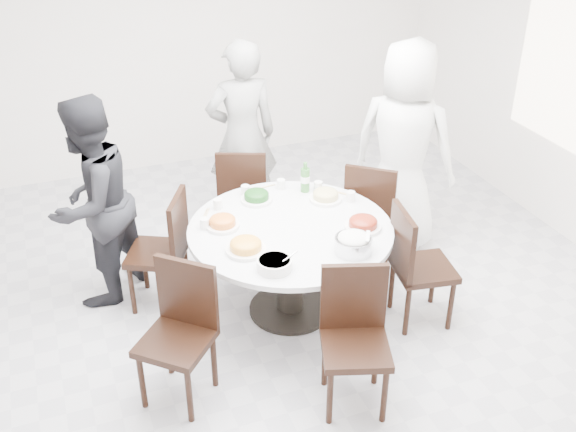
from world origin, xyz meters
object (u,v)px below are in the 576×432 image
object	(u,v)px
dining_table	(290,270)
diner_left	(92,203)
chair_s	(356,345)
diner_right	(404,146)
chair_nw	(157,251)
chair_ne	(373,210)
chair_se	(424,266)
chair_n	(244,194)
soup_bowl	(274,264)
diner_middle	(242,136)
beverage_bottle	(305,177)
rice_bowl	(353,245)
chair_sw	(175,339)

from	to	relation	value
dining_table	diner_left	world-z (taller)	diner_left
chair_s	diner_right	xyz separation A→B (m)	(1.26, 1.71, 0.45)
diner_right	diner_left	world-z (taller)	diner_right
chair_nw	chair_ne	bearing A→B (deg)	116.48
chair_se	diner_left	distance (m)	2.52
chair_n	soup_bowl	size ratio (longest dim) A/B	4.03
diner_middle	diner_left	xyz separation A→B (m)	(-1.40, -0.70, -0.05)
chair_nw	diner_left	distance (m)	0.60
chair_ne	diner_left	distance (m)	2.28
diner_right	soup_bowl	distance (m)	1.93
chair_n	diner_left	world-z (taller)	diner_left
chair_s	soup_bowl	size ratio (longest dim) A/B	4.03
chair_ne	diner_left	xyz separation A→B (m)	(-2.24, 0.28, 0.36)
chair_ne	soup_bowl	size ratio (longest dim) A/B	4.03
chair_n	chair_se	distance (m)	1.80
beverage_bottle	chair_ne	bearing A→B (deg)	-3.04
rice_bowl	soup_bowl	distance (m)	0.57
chair_n	beverage_bottle	size ratio (longest dim) A/B	3.77
chair_ne	rice_bowl	bearing A→B (deg)	94.02
diner_left	diner_right	bearing A→B (deg)	132.58
chair_ne	diner_left	world-z (taller)	diner_left
beverage_bottle	soup_bowl	bearing A→B (deg)	-122.39
chair_ne	soup_bowl	distance (m)	1.55
chair_n	diner_right	distance (m)	1.45
diner_right	soup_bowl	world-z (taller)	diner_right
chair_n	chair_nw	bearing A→B (deg)	57.69
diner_middle	chair_nw	bearing A→B (deg)	46.54
chair_ne	diner_left	bearing A→B (deg)	31.72
chair_ne	rice_bowl	world-z (taller)	chair_ne
diner_middle	chair_s	bearing A→B (deg)	91.17
chair_se	diner_middle	distance (m)	2.08
chair_ne	chair_sw	xyz separation A→B (m)	(-1.93, -1.06, 0.00)
chair_s	chair_ne	bearing A→B (deg)	77.93
chair_n	chair_nw	distance (m)	1.12
diner_right	diner_middle	size ratio (longest dim) A/B	1.04
chair_ne	chair_s	world-z (taller)	same
soup_bowl	beverage_bottle	world-z (taller)	beverage_bottle
chair_n	diner_right	xyz separation A→B (m)	(1.30, -0.47, 0.45)
chair_sw	chair_se	distance (m)	1.90
dining_table	soup_bowl	xyz separation A→B (m)	(-0.29, -0.46, 0.41)
chair_sw	rice_bowl	bearing A→B (deg)	48.30
chair_ne	chair_s	distance (m)	1.76
dining_table	diner_middle	world-z (taller)	diner_middle
diner_middle	diner_left	distance (m)	1.57
chair_s	diner_left	world-z (taller)	diner_left
dining_table	diner_right	world-z (taller)	diner_right
dining_table	rice_bowl	world-z (taller)	rice_bowl
chair_se	soup_bowl	size ratio (longest dim) A/B	4.03
chair_s	chair_se	distance (m)	1.06
beverage_bottle	chair_nw	bearing A→B (deg)	-179.00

